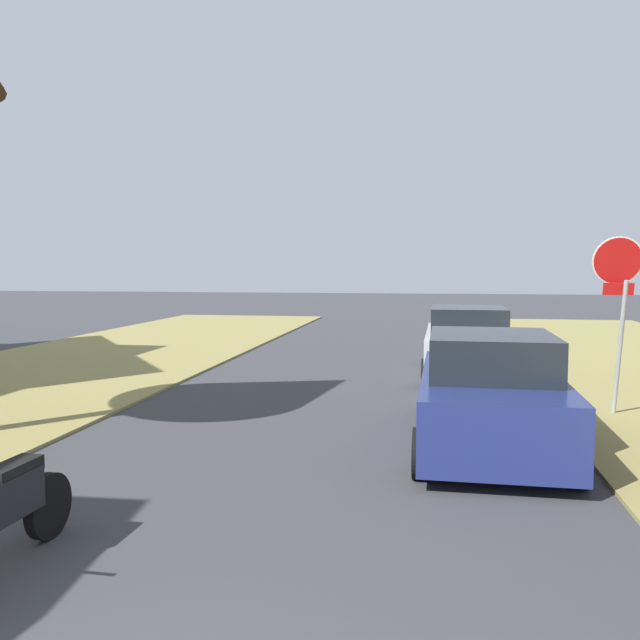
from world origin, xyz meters
TOP-DOWN VIEW (x-y plane):
  - stop_sign_far at (4.63, 9.74)m, footprint 0.81×0.67m
  - parked_sedan_navy at (2.42, 7.49)m, footprint 2.01×4.43m
  - parked_sedan_silver at (2.44, 13.39)m, footprint 2.01×4.43m

SIDE VIEW (x-z plane):
  - parked_sedan_navy at x=2.42m, z-range -0.06..1.51m
  - parked_sedan_silver at x=2.44m, z-range -0.06..1.51m
  - stop_sign_far at x=4.63m, z-range 0.69..3.61m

